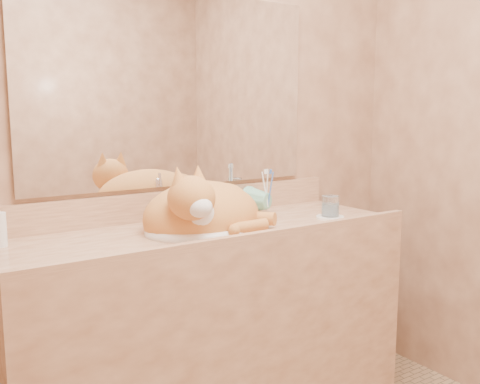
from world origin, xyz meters
TOP-DOWN VIEW (x-y plane):
  - wall_back at (0.00, 1.00)m, footprint 2.40×0.02m
  - vanity_counter at (0.00, 0.72)m, footprint 1.60×0.55m
  - mirror at (0.00, 0.99)m, footprint 1.30×0.02m
  - sink_basin at (-0.04, 0.70)m, footprint 0.45×0.38m
  - faucet at (-0.04, 0.87)m, footprint 0.08×0.13m
  - cat at (-0.04, 0.70)m, footprint 0.52×0.44m
  - soap_dispenser at (0.17, 0.83)m, footprint 0.08×0.08m
  - toothbrush_cup at (0.36, 0.83)m, footprint 0.15×0.15m
  - toothbrushes at (0.36, 0.83)m, footprint 0.03×0.03m
  - saucer at (0.53, 0.61)m, footprint 0.12×0.12m
  - water_glass at (0.53, 0.61)m, footprint 0.07×0.07m

SIDE VIEW (x-z plane):
  - vanity_counter at x=0.00m, z-range 0.00..0.85m
  - saucer at x=0.53m, z-range 0.85..0.86m
  - water_glass at x=0.53m, z-range 0.86..0.95m
  - toothbrush_cup at x=0.36m, z-range 0.85..0.96m
  - sink_basin at x=-0.04m, z-range 0.85..0.99m
  - soap_dispenser at x=0.17m, z-range 0.85..1.02m
  - faucet at x=-0.04m, z-range 0.85..1.02m
  - cat at x=-0.04m, z-range 0.80..1.07m
  - toothbrushes at x=0.36m, z-range 0.87..1.07m
  - wall_back at x=0.00m, z-range 0.00..2.50m
  - mirror at x=0.00m, z-range 0.99..1.79m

